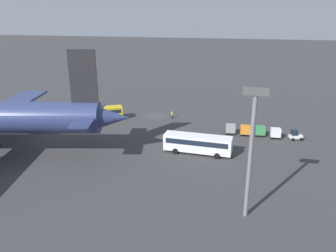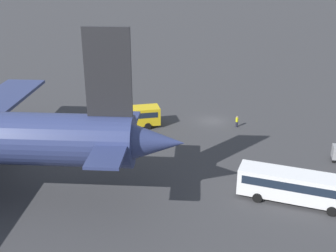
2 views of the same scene
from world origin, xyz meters
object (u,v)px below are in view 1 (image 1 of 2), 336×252
object	(u,v)px
baggage_tug	(295,135)
cargo_cart_grey	(231,128)
cargo_cart_green	(260,130)
shuttle_bus_near	(100,113)
cargo_cart_white	(276,133)
shuttle_bus_far	(198,143)
cargo_cart_orange	(245,130)
worker_person	(172,115)

from	to	relation	value
baggage_tug	cargo_cart_grey	distance (m)	12.56
cargo_cart_green	shuttle_bus_near	bearing A→B (deg)	-2.10
cargo_cart_white	shuttle_bus_far	bearing A→B (deg)	39.83
cargo_cart_white	cargo_cart_green	size ratio (longest dim) A/B	1.00
shuttle_bus_near	cargo_cart_orange	bearing A→B (deg)	146.14
cargo_cart_green	cargo_cart_grey	size ratio (longest dim) A/B	1.00
shuttle_bus_near	worker_person	bearing A→B (deg)	168.72
shuttle_bus_far	cargo_cart_white	world-z (taller)	shuttle_bus_far
cargo_cart_grey	worker_person	bearing A→B (deg)	-26.93
cargo_cart_white	cargo_cart_orange	distance (m)	5.89
cargo_cart_green	cargo_cart_grey	world-z (taller)	same
cargo_cart_white	cargo_cart_orange	world-z (taller)	same
worker_person	cargo_cart_orange	world-z (taller)	cargo_cart_orange
cargo_cart_grey	cargo_cart_white	bearing A→B (deg)	178.18
cargo_cart_grey	cargo_cart_green	bearing A→B (deg)	-177.02
cargo_cart_white	cargo_cart_green	bearing A→B (deg)	-11.28
shuttle_bus_near	worker_person	distance (m)	16.88
shuttle_bus_near	shuttle_bus_far	bearing A→B (deg)	121.57
shuttle_bus_far	baggage_tug	size ratio (longest dim) A/B	4.44
baggage_tug	cargo_cart_white	world-z (taller)	baggage_tug
cargo_cart_green	cargo_cart_grey	distance (m)	5.89
baggage_tug	cargo_cart_grey	world-z (taller)	baggage_tug
worker_person	cargo_cart_green	xyz separation A→B (m)	(-20.23, 6.98, 0.32)
shuttle_bus_near	cargo_cart_grey	world-z (taller)	shuttle_bus_near
shuttle_bus_near	cargo_cart_orange	distance (m)	33.22
shuttle_bus_near	worker_person	size ratio (longest dim) A/B	5.92
cargo_cart_white	worker_person	bearing A→B (deg)	-18.09
shuttle_bus_near	cargo_cart_green	world-z (taller)	shuttle_bus_near
cargo_cart_orange	cargo_cart_grey	size ratio (longest dim) A/B	1.00
shuttle_bus_near	cargo_cart_white	size ratio (longest dim) A/B	4.76
shuttle_bus_far	cargo_cart_white	distance (m)	17.74
baggage_tug	shuttle_bus_near	bearing A→B (deg)	-21.66
cargo_cart_green	cargo_cart_orange	size ratio (longest dim) A/B	1.00
shuttle_bus_near	cargo_cart_grey	size ratio (longest dim) A/B	4.76
baggage_tug	worker_person	distance (m)	27.87
worker_person	cargo_cart_white	distance (m)	24.38
worker_person	cargo_cart_grey	bearing A→B (deg)	153.07
baggage_tug	cargo_cart_orange	distance (m)	9.62
shuttle_bus_near	shuttle_bus_far	distance (m)	28.69
worker_person	cargo_cart_green	world-z (taller)	cargo_cart_green
worker_person	cargo_cart_green	size ratio (longest dim) A/B	0.80
worker_person	shuttle_bus_far	bearing A→B (deg)	116.82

